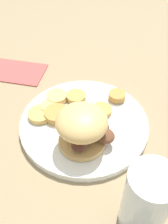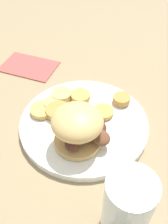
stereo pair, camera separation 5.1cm
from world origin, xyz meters
The scene contains 12 objects.
ground_plane centered at (0.00, 0.00, 0.00)m, with size 4.00×4.00×0.00m, color #937F5B.
dinner_plate centered at (0.00, 0.00, 0.01)m, with size 0.26×0.26×0.02m.
sandwich centered at (0.05, -0.01, 0.06)m, with size 0.09×0.11×0.08m.
potato_round_0 centered at (-0.05, -0.06, 0.02)m, with size 0.04×0.04×0.01m, color #DBB766.
potato_round_1 centered at (-0.08, -0.04, 0.02)m, with size 0.04×0.04×0.01m, color #DBB766.
potato_round_2 centered at (-0.04, -0.08, 0.02)m, with size 0.05×0.05×0.01m, color tan.
potato_round_3 centered at (-0.02, 0.04, 0.02)m, with size 0.04×0.04×0.01m, color tan.
potato_round_4 centered at (-0.05, 0.09, 0.02)m, with size 0.04×0.04×0.01m, color #BC8942.
potato_round_5 centered at (-0.07, 0.00, 0.02)m, with size 0.04×0.04×0.01m, color tan.
potato_round_6 centered at (-0.03, -0.05, 0.02)m, with size 0.05×0.05×0.01m, color #BC8942.
drinking_glass centered at (0.21, 0.03, 0.06)m, with size 0.07×0.07×0.12m.
napkin centered at (-0.22, -0.12, 0.00)m, with size 0.14×0.09×0.01m, color #B24C47.
Camera 1 is at (0.35, -0.09, 0.41)m, focal length 42.00 mm.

